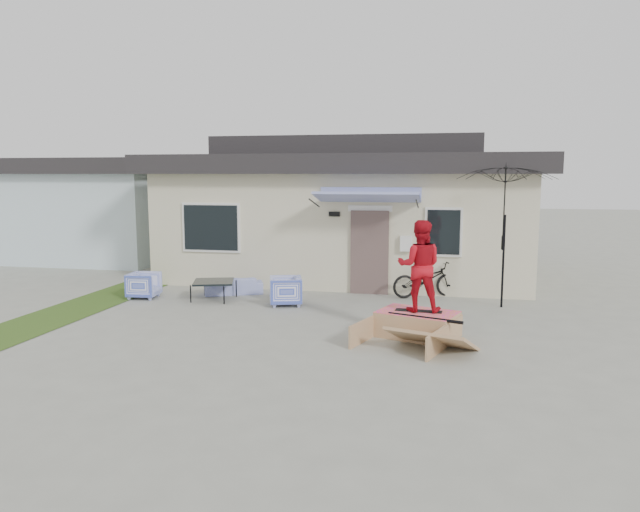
% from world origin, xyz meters
% --- Properties ---
extents(ground, '(90.00, 90.00, 0.00)m').
position_xyz_m(ground, '(0.00, 0.00, 0.00)').
color(ground, gray).
rests_on(ground, ground).
extents(grass_strip, '(1.40, 8.00, 0.01)m').
position_xyz_m(grass_strip, '(-5.20, 2.00, 0.00)').
color(grass_strip, '#2F4C19').
rests_on(grass_strip, ground).
extents(house, '(10.80, 8.49, 4.10)m').
position_xyz_m(house, '(0.00, 7.99, 1.94)').
color(house, beige).
rests_on(house, ground).
extents(neighbor_house, '(8.60, 7.60, 3.50)m').
position_xyz_m(neighbor_house, '(-10.50, 10.00, 1.78)').
color(neighbor_house, silver).
rests_on(neighbor_house, ground).
extents(loveseat, '(1.50, 0.97, 0.57)m').
position_xyz_m(loveseat, '(-2.35, 3.76, 0.28)').
color(loveseat, '#3349BB').
rests_on(loveseat, ground).
extents(armchair_left, '(0.71, 0.74, 0.70)m').
position_xyz_m(armchair_left, '(-4.29, 2.80, 0.35)').
color(armchair_left, '#3349BB').
rests_on(armchair_left, ground).
extents(armchair_right, '(0.85, 0.88, 0.74)m').
position_xyz_m(armchair_right, '(-0.71, 2.76, 0.37)').
color(armchair_right, '#3349BB').
rests_on(armchair_right, ground).
extents(coffee_table, '(1.17, 1.17, 0.46)m').
position_xyz_m(coffee_table, '(-2.56, 2.98, 0.23)').
color(coffee_table, black).
rests_on(coffee_table, ground).
extents(bicycle, '(1.79, 1.25, 1.09)m').
position_xyz_m(bicycle, '(2.41, 4.33, 0.54)').
color(bicycle, black).
rests_on(bicycle, ground).
extents(patio_umbrella, '(2.69, 2.59, 2.20)m').
position_xyz_m(patio_umbrella, '(4.13, 3.57, 1.75)').
color(patio_umbrella, black).
rests_on(patio_umbrella, ground).
extents(skate_ramp, '(1.90, 2.19, 0.46)m').
position_xyz_m(skate_ramp, '(2.39, 0.67, 0.23)').
color(skate_ramp, '#AA8058').
rests_on(skate_ramp, ground).
extents(skateboard, '(0.87, 0.27, 0.05)m').
position_xyz_m(skateboard, '(2.40, 0.72, 0.49)').
color(skateboard, black).
rests_on(skateboard, skate_ramp).
extents(skater, '(0.85, 0.67, 1.68)m').
position_xyz_m(skater, '(2.40, 0.72, 1.36)').
color(skater, red).
rests_on(skater, skateboard).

